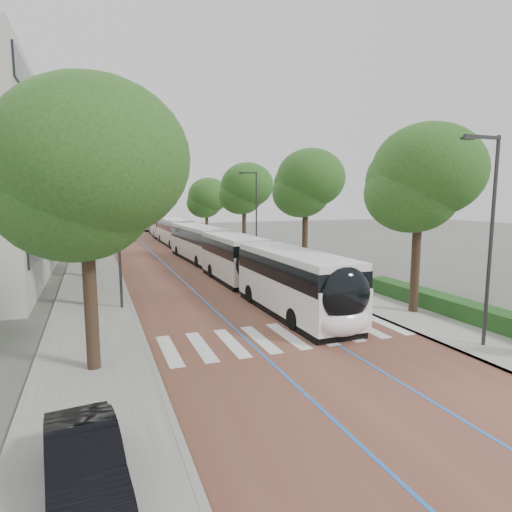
{
  "coord_description": "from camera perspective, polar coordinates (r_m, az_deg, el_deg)",
  "views": [
    {
      "loc": [
        -7.29,
        -14.91,
        5.88
      ],
      "look_at": [
        1.62,
        8.5,
        2.4
      ],
      "focal_mm": 30.0,
      "sensor_mm": 36.0,
      "label": 1
    }
  ],
  "objects": [
    {
      "name": "streetlight_near",
      "position": [
        18.34,
        28.6,
        3.63
      ],
      "size": [
        1.82,
        0.2,
        8.0
      ],
      "color": "#2D2D2F",
      "rests_on": "sidewalk_right"
    },
    {
      "name": "sidewalk_left",
      "position": [
        55.22,
        -20.95,
        1.34
      ],
      "size": [
        4.0,
        140.0,
        0.12
      ],
      "primitive_type": "cube",
      "color": "gray",
      "rests_on": "ground"
    },
    {
      "name": "bus_queued_3",
      "position": [
        79.55,
        -14.34,
        4.6
      ],
      "size": [
        2.74,
        12.44,
        3.2
      ],
      "rotation": [
        0.0,
        0.0,
        0.02
      ],
      "color": "white",
      "rests_on": "ground"
    },
    {
      "name": "hedge",
      "position": [
        22.79,
        26.24,
        -6.52
      ],
      "size": [
        1.2,
        14.0,
        0.8
      ],
      "primitive_type": "cube",
      "color": "#194A1C",
      "rests_on": "sidewalk_right"
    },
    {
      "name": "parked_car",
      "position": [
        9.78,
        -21.93,
        -24.23
      ],
      "size": [
        1.75,
        4.04,
        1.29
      ],
      "primitive_type": "imported",
      "rotation": [
        0.0,
        0.0,
        0.1
      ],
      "color": "black",
      "rests_on": "sidewalk_left"
    },
    {
      "name": "kerb_right",
      "position": [
        56.7,
        -7.6,
        1.95
      ],
      "size": [
        0.2,
        140.0,
        0.14
      ],
      "primitive_type": "cube",
      "color": "gray",
      "rests_on": "ground"
    },
    {
      "name": "ground",
      "position": [
        17.61,
        5.01,
        -11.64
      ],
      "size": [
        160.0,
        160.0,
        0.0
      ],
      "primitive_type": "plane",
      "color": "#51544C",
      "rests_on": "ground"
    },
    {
      "name": "lead_bus",
      "position": [
        24.84,
        1.1,
        -1.95
      ],
      "size": [
        2.78,
        18.43,
        3.2
      ],
      "rotation": [
        0.0,
        0.0,
        0.01
      ],
      "color": "black",
      "rests_on": "ground"
    },
    {
      "name": "trees_right",
      "position": [
        41.22,
        0.49,
        8.39
      ],
      "size": [
        5.75,
        47.57,
        8.84
      ],
      "color": "black",
      "rests_on": "ground"
    },
    {
      "name": "lane_line_left",
      "position": [
        55.51,
        -14.85,
        1.59
      ],
      "size": [
        0.12,
        126.0,
        0.01
      ],
      "primitive_type": "cube",
      "color": "blue",
      "rests_on": "road"
    },
    {
      "name": "bus_queued_2",
      "position": [
        65.97,
        -12.66,
        4.02
      ],
      "size": [
        3.08,
        12.5,
        3.2
      ],
      "rotation": [
        0.0,
        0.0,
        -0.05
      ],
      "color": "white",
      "rests_on": "ground"
    },
    {
      "name": "road",
      "position": [
        55.7,
        -13.21,
        1.65
      ],
      "size": [
        11.0,
        140.0,
        0.02
      ],
      "primitive_type": "cube",
      "color": "brown",
      "rests_on": "ground"
    },
    {
      "name": "zebra_crossing",
      "position": [
        18.53,
        4.21,
        -10.53
      ],
      "size": [
        10.55,
        3.6,
        0.01
      ],
      "color": "silver",
      "rests_on": "ground"
    },
    {
      "name": "sidewalk_right",
      "position": [
        57.16,
        -5.74,
        2.03
      ],
      "size": [
        4.0,
        140.0,
        0.12
      ],
      "primitive_type": "cube",
      "color": "gray",
      "rests_on": "ground"
    },
    {
      "name": "bus_queued_0",
      "position": [
        39.44,
        -7.46,
        1.65
      ],
      "size": [
        3.06,
        12.5,
        3.2
      ],
      "rotation": [
        0.0,
        0.0,
        0.04
      ],
      "color": "white",
      "rests_on": "ground"
    },
    {
      "name": "bus_queued_1",
      "position": [
        52.88,
        -10.75,
        3.16
      ],
      "size": [
        2.63,
        12.42,
        3.2
      ],
      "rotation": [
        0.0,
        0.0,
        0.01
      ],
      "color": "white",
      "rests_on": "ground"
    },
    {
      "name": "trees_left",
      "position": [
        38.87,
        -21.41,
        8.66
      ],
      "size": [
        6.11,
        60.98,
        9.91
      ],
      "color": "black",
      "rests_on": "ground"
    },
    {
      "name": "lamp_post_left",
      "position": [
        23.01,
        -17.85,
        3.14
      ],
      "size": [
        0.14,
        0.14,
        8.0
      ],
      "primitive_type": "cylinder",
      "color": "#2D2D2F",
      "rests_on": "sidewalk_left"
    },
    {
      "name": "kerb_left",
      "position": [
        55.24,
        -18.98,
        1.43
      ],
      "size": [
        0.2,
        140.0,
        0.14
      ],
      "primitive_type": "cube",
      "color": "gray",
      "rests_on": "ground"
    },
    {
      "name": "lane_line_right",
      "position": [
        55.93,
        -11.59,
        1.74
      ],
      "size": [
        0.12,
        126.0,
        0.01
      ],
      "primitive_type": "cube",
      "color": "blue",
      "rests_on": "road"
    },
    {
      "name": "streetlight_far",
      "position": [
        39.46,
        -0.2,
        6.37
      ],
      "size": [
        1.82,
        0.2,
        8.0
      ],
      "color": "#2D2D2F",
      "rests_on": "sidewalk_right"
    }
  ]
}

